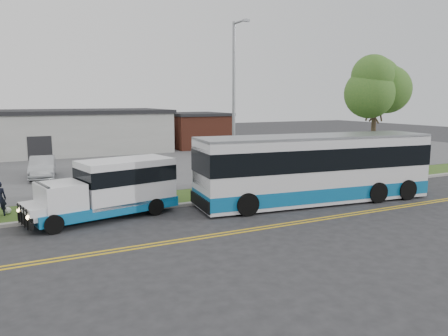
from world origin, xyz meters
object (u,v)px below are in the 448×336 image
transit_bus (315,169)px  parked_car_a (42,167)px  streetlight_near (234,102)px  shuttle_bus (113,187)px  tree_east (376,87)px

transit_bus → parked_car_a: bearing=138.4°
streetlight_near → transit_bus: (2.75, -3.85, -3.45)m
shuttle_bus → parked_car_a: (-2.13, 11.68, -0.56)m
tree_east → parked_car_a: (-20.55, 9.41, -5.37)m
tree_east → streetlight_near: (-11.00, -0.27, -0.97)m
tree_east → shuttle_bus: (-18.42, -2.27, -4.81)m
streetlight_near → transit_bus: size_ratio=0.73×
transit_bus → parked_car_a: size_ratio=2.91×
tree_east → streetlight_near: 11.05m
tree_east → parked_car_a: size_ratio=1.87×
transit_bus → parked_car_a: 18.32m
streetlight_near → parked_car_a: bearing=134.6°
tree_east → streetlight_near: bearing=-178.6°
streetlight_near → shuttle_bus: size_ratio=1.34×
tree_east → parked_car_a: 23.23m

